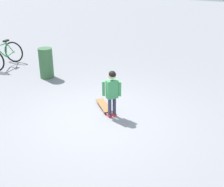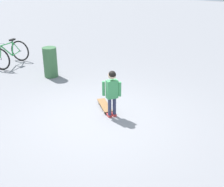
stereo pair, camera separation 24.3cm
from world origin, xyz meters
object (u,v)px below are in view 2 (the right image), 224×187
at_px(child_person, 112,89).
at_px(skateboard, 105,105).
at_px(bicycle_near, 11,54).
at_px(trash_bin, 50,62).

distance_m(child_person, skateboard, 0.76).
relative_size(skateboard, bicycle_near, 0.56).
bearing_deg(child_person, trash_bin, -22.75).
relative_size(skateboard, trash_bin, 0.76).
height_order(child_person, bicycle_near, child_person).
bearing_deg(trash_bin, bicycle_near, -3.86).
height_order(skateboard, trash_bin, trash_bin).
distance_m(child_person, trash_bin, 3.13).
bearing_deg(trash_bin, child_person, 157.25).
xyz_separation_m(skateboard, trash_bin, (2.50, -0.93, 0.38)).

